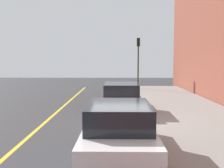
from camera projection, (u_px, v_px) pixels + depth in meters
The scene contains 6 objects.
ground_plane at pixel (121, 120), 11.75m from camera, with size 56.00×56.00×0.00m, color #333335.
sidewalk at pixel (196, 119), 11.70m from camera, with size 28.00×4.60×0.15m, color gray.
lane_stripe_centre at pixel (48, 120), 11.81m from camera, with size 28.00×0.14×0.01m, color gold.
parked_car_white at pixel (119, 131), 7.05m from camera, with size 4.20×1.91×1.51m.
parked_car_maroon at pixel (121, 98), 13.06m from camera, with size 4.44×1.92×1.51m.
traffic_light_pole at pixel (138, 55), 22.76m from camera, with size 0.35×0.26×4.34m.
Camera 1 is at (-11.57, 0.20, 2.63)m, focal length 42.91 mm.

